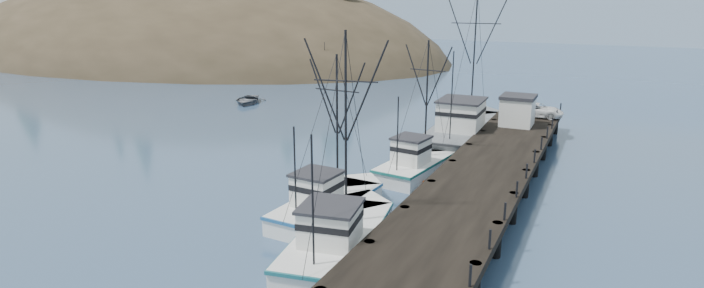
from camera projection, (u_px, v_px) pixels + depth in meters
name	position (u px, v px, depth m)	size (l,w,h in m)	color
ground	(178.00, 243.00, 31.06)	(400.00, 400.00, 0.00)	#304A6C
pier	(488.00, 169.00, 38.77)	(6.00, 44.00, 2.00)	black
headland	(170.00, 73.00, 131.80)	(134.80, 78.00, 51.00)	#382D1E
distant_ridge	(577.00, 39.00, 175.13)	(360.00, 40.00, 26.00)	#9EB2C6
distant_ridge_far	(439.00, 32.00, 208.90)	(180.00, 25.00, 18.00)	silver
moored_sailboats	(277.00, 74.00, 95.46)	(22.02, 16.51, 6.35)	white
trawler_near	(340.00, 236.00, 30.07)	(5.63, 12.26, 12.20)	white
trawler_mid	(330.00, 203.00, 34.79)	(4.17, 10.50, 10.48)	white
trawler_far	(419.00, 164.00, 42.98)	(4.52, 10.35, 10.66)	white
work_vessel	(466.00, 130.00, 51.99)	(5.54, 17.59, 14.46)	slate
pier_shed	(517.00, 110.00, 50.18)	(3.00, 3.20, 2.80)	silver
pickup_truck	(537.00, 110.00, 53.82)	(2.29, 4.97, 1.38)	white
motorboat	(247.00, 103.00, 71.30)	(4.12, 5.78, 1.20)	#52555B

